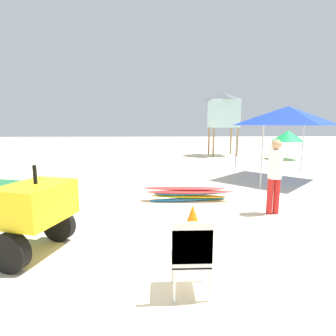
{
  "coord_description": "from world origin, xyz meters",
  "views": [
    {
      "loc": [
        -0.6,
        -4.15,
        2.15
      ],
      "look_at": [
        -0.34,
        2.97,
        0.96
      ],
      "focal_mm": 28.65,
      "sensor_mm": 36.0,
      "label": 1
    }
  ],
  "objects": [
    {
      "name": "ground",
      "position": [
        0.0,
        0.0,
        0.0
      ],
      "size": [
        80.0,
        80.0,
        0.0
      ],
      "primitive_type": "plane",
      "color": "beige"
    },
    {
      "name": "stacked_plastic_chairs",
      "position": [
        -0.2,
        -1.09,
        0.6
      ],
      "size": [
        0.48,
        0.48,
        1.02
      ],
      "color": "white",
      "rests_on": "ground"
    },
    {
      "name": "surfboard_pile",
      "position": [
        0.24,
        3.11,
        0.21
      ],
      "size": [
        2.53,
        0.54,
        0.4
      ],
      "color": "#268CCC",
      "rests_on": "ground"
    },
    {
      "name": "lifeguard_near_left",
      "position": [
        2.14,
        1.96,
        1.03
      ],
      "size": [
        0.32,
        0.32,
        1.78
      ],
      "color": "red",
      "rests_on": "ground"
    },
    {
      "name": "popup_canopy",
      "position": [
        4.25,
        5.87,
        2.43
      ],
      "size": [
        3.0,
        3.0,
        2.79
      ],
      "color": "#B2B2B7",
      "rests_on": "ground"
    },
    {
      "name": "lifeguard_tower",
      "position": [
        3.75,
        13.83,
        3.02
      ],
      "size": [
        1.98,
        1.98,
        4.14
      ],
      "color": "olive",
      "rests_on": "ground"
    },
    {
      "name": "beach_umbrella_left",
      "position": [
        7.21,
        11.78,
        1.41
      ],
      "size": [
        1.9,
        1.9,
        1.75
      ],
      "color": "beige",
      "rests_on": "ground"
    },
    {
      "name": "traffic_cone_far",
      "position": [
        0.08,
        0.93,
        0.28
      ],
      "size": [
        0.39,
        0.39,
        0.56
      ],
      "primitive_type": "cone",
      "color": "orange",
      "rests_on": "ground"
    }
  ]
}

